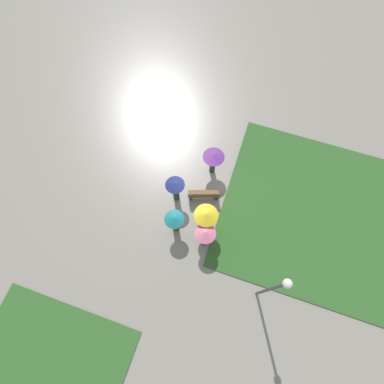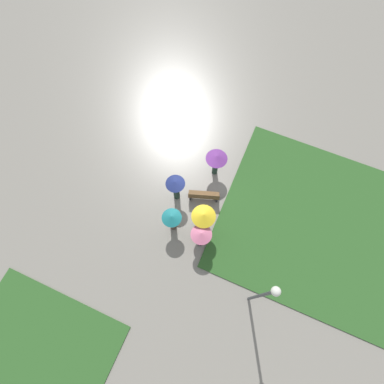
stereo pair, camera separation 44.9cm
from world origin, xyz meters
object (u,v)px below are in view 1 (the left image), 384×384
at_px(crowd_person_pink, 205,235).
at_px(crowd_person_navy, 175,188).
at_px(park_bench, 204,195).
at_px(crowd_person_yellow, 206,217).
at_px(crowd_person_purple, 214,158).
at_px(crowd_person_teal, 175,221).
at_px(lamp_post, 274,288).

relative_size(crowd_person_pink, crowd_person_navy, 0.93).
relative_size(park_bench, crowd_person_pink, 0.92).
bearing_deg(crowd_person_navy, crowd_person_yellow, 179.63).
height_order(crowd_person_purple, crowd_person_navy, crowd_person_navy).
bearing_deg(crowd_person_teal, crowd_person_yellow, 109.93).
distance_m(park_bench, lamp_post, 5.95).
height_order(park_bench, crowd_person_navy, crowd_person_navy).
height_order(crowd_person_purple, crowd_person_yellow, crowd_person_yellow).
distance_m(crowd_person_purple, crowd_person_navy, 2.46).
relative_size(crowd_person_navy, crowd_person_teal, 1.10).
relative_size(lamp_post, crowd_person_teal, 2.91).
distance_m(lamp_post, crowd_person_teal, 5.30).
distance_m(lamp_post, crowd_person_yellow, 4.36).
bearing_deg(crowd_person_purple, crowd_person_yellow, 12.59).
bearing_deg(crowd_person_pink, crowd_person_navy, -1.67).
bearing_deg(crowd_person_yellow, crowd_person_teal, 165.16).
height_order(crowd_person_navy, crowd_person_yellow, crowd_person_yellow).
height_order(crowd_person_navy, crowd_person_teal, crowd_person_navy).
bearing_deg(crowd_person_navy, lamp_post, 174.78).
distance_m(park_bench, crowd_person_purple, 1.93).
relative_size(crowd_person_purple, crowd_person_teal, 1.03).
bearing_deg(crowd_person_teal, lamp_post, 65.85).
height_order(crowd_person_pink, crowd_person_navy, crowd_person_navy).
xyz_separation_m(lamp_post, crowd_person_pink, (3.05, -1.55, -1.97)).
height_order(crowd_person_purple, crowd_person_pink, crowd_person_purple).
relative_size(lamp_post, crowd_person_pink, 2.84).
relative_size(crowd_person_teal, crowd_person_yellow, 0.86).
relative_size(crowd_person_navy, crowd_person_yellow, 0.95).
bearing_deg(crowd_person_pink, crowd_person_purple, -39.95).
xyz_separation_m(park_bench, crowd_person_pink, (-0.73, 2.16, 0.74)).
distance_m(crowd_person_navy, crowd_person_yellow, 2.10).
relative_size(lamp_post, crowd_person_purple, 2.82).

